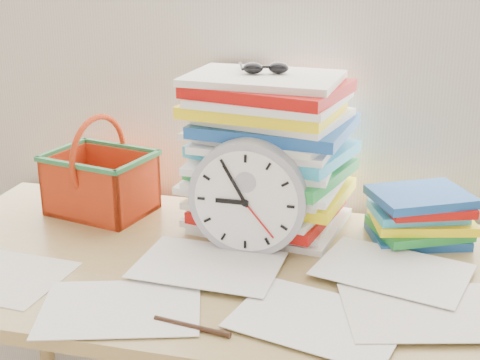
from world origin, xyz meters
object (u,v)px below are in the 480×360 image
(paper_stack, at_px, (268,153))
(clock, at_px, (248,198))
(desk, at_px, (226,294))
(basket, at_px, (100,165))
(book_stack, at_px, (424,216))

(paper_stack, bearing_deg, clock, -93.88)
(paper_stack, distance_m, clock, 0.16)
(desk, height_order, basket, basket)
(paper_stack, relative_size, book_stack, 1.52)
(book_stack, bearing_deg, desk, -151.21)
(desk, distance_m, basket, 0.48)
(book_stack, xyz_separation_m, basket, (-0.79, -0.02, 0.06))
(book_stack, bearing_deg, paper_stack, -179.56)
(desk, height_order, paper_stack, paper_stack)
(desk, relative_size, book_stack, 5.81)
(paper_stack, xyz_separation_m, book_stack, (0.36, 0.00, -0.12))
(paper_stack, distance_m, book_stack, 0.38)
(book_stack, height_order, basket, basket)
(paper_stack, xyz_separation_m, clock, (-0.01, -0.15, -0.05))
(basket, bearing_deg, clock, -5.87)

